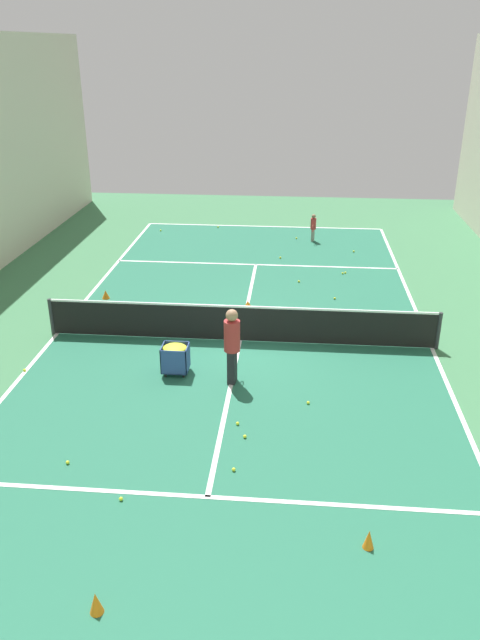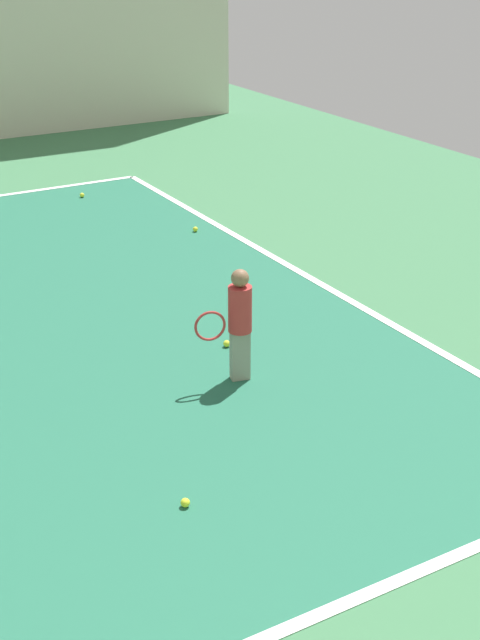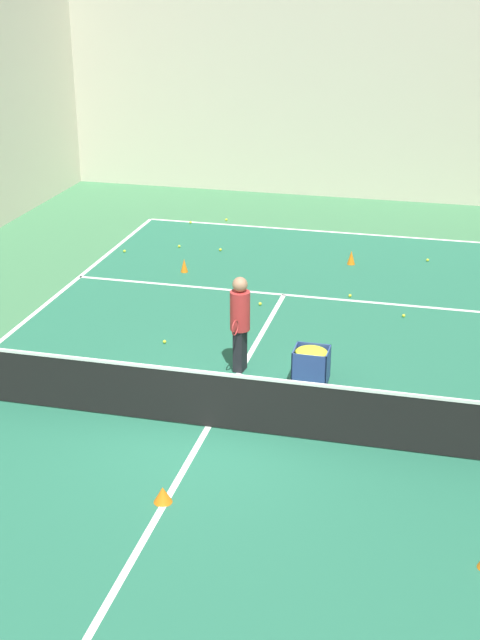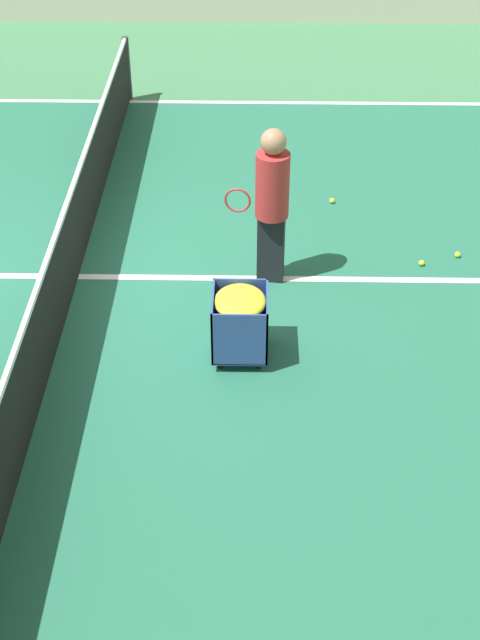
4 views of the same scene
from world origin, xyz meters
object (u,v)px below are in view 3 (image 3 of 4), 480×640
tennis_net (208,398)px  ball_cart (311,359)px  training_cone_0 (351,258)px  training_cone_1 (163,495)px  coach_at_net (240,318)px

tennis_net → ball_cart: bearing=54.1°
tennis_net → training_cone_0: size_ratio=29.71×
training_cone_0 → training_cone_1: 10.80m
tennis_net → coach_at_net: bearing=90.5°
coach_at_net → training_cone_0: 6.57m
ball_cart → training_cone_0: 6.72m
ball_cart → training_cone_1: size_ratio=2.75×
tennis_net → training_cone_1: tennis_net is taller
tennis_net → training_cone_0: 8.64m
ball_cart → training_cone_1: 4.26m
ball_cart → training_cone_0: ball_cart is taller
coach_at_net → ball_cart: (1.35, -0.31, -0.52)m
training_cone_1 → training_cone_0: bearing=83.6°
coach_at_net → training_cone_0: size_ratio=5.30×
ball_cart → training_cone_1: bearing=-108.8°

